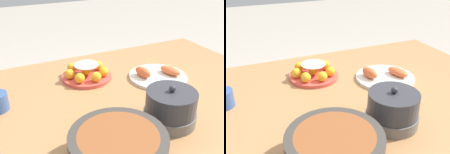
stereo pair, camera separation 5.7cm
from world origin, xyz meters
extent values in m
cylinder|color=#A87547|center=(-0.63, -0.47, 0.34)|extent=(0.06, 0.06, 0.69)
cube|color=#A87547|center=(0.00, 0.00, 0.70)|extent=(1.35, 1.04, 0.03)
cylinder|color=#E04C42|center=(0.16, -0.23, 0.73)|extent=(0.24, 0.24, 0.02)
sphere|color=#F4A823|center=(0.24, -0.23, 0.76)|extent=(0.05, 0.05, 0.05)
sphere|color=#F4A823|center=(0.22, -0.17, 0.76)|extent=(0.05, 0.05, 0.05)
sphere|color=#F4A823|center=(0.14, -0.15, 0.76)|extent=(0.05, 0.05, 0.05)
sphere|color=#F4A823|center=(0.09, -0.19, 0.76)|extent=(0.05, 0.05, 0.05)
sphere|color=#F4A823|center=(0.08, -0.27, 0.76)|extent=(0.05, 0.05, 0.05)
sphere|color=#F4A823|center=(0.14, -0.32, 0.76)|extent=(0.05, 0.05, 0.05)
sphere|color=#F4A823|center=(0.21, -0.30, 0.76)|extent=(0.05, 0.05, 0.05)
ellipsoid|color=white|center=(0.16, -0.23, 0.79)|extent=(0.12, 0.12, 0.02)
sphere|color=#F4A823|center=(0.16, -0.23, 0.76)|extent=(0.05, 0.05, 0.05)
cylinder|color=#3D3833|center=(0.28, 0.33, 0.77)|extent=(0.29, 0.29, 0.10)
cylinder|color=brown|center=(0.28, 0.33, 0.81)|extent=(0.23, 0.23, 0.01)
cylinder|color=silver|center=(-0.15, -0.08, 0.72)|extent=(0.28, 0.28, 0.01)
ellipsoid|color=#E06033|center=(-0.08, -0.10, 0.76)|extent=(0.06, 0.10, 0.05)
ellipsoid|color=#E06033|center=(-0.21, -0.07, 0.75)|extent=(0.08, 0.12, 0.04)
cylinder|color=#66605B|center=(0.02, 0.23, 0.74)|extent=(0.19, 0.19, 0.04)
cylinder|color=#333338|center=(0.02, 0.23, 0.80)|extent=(0.18, 0.18, 0.08)
sphere|color=#333338|center=(0.02, 0.23, 0.86)|extent=(0.02, 0.02, 0.02)
camera|label=1|loc=(0.55, 0.84, 1.29)|focal=42.00mm
camera|label=2|loc=(0.50, 0.87, 1.29)|focal=42.00mm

